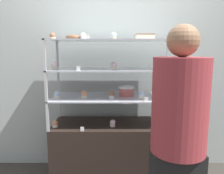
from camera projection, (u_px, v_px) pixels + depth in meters
back_wall at (112, 64)px, 2.68m from camera, size 8.00×0.05×2.60m
display_base at (112, 152)px, 2.44m from camera, size 1.29×0.51×0.67m
display_riser_lower at (112, 98)px, 2.34m from camera, size 1.29×0.51×0.30m
display_riser_middle at (112, 70)px, 2.29m from camera, size 1.29×0.51×0.30m
display_riser_upper at (112, 42)px, 2.24m from camera, size 1.29×0.51×0.30m
layer_cake_centerpiece at (126, 91)px, 2.37m from camera, size 0.17×0.17×0.10m
sheet_cake_frosted at (144, 37)px, 2.25m from camera, size 0.19×0.18×0.06m
cupcake_0 at (54, 124)px, 2.26m from camera, size 0.06×0.06×0.07m
cupcake_1 at (112, 123)px, 2.28m from camera, size 0.06×0.06×0.07m
cupcake_2 at (167, 123)px, 2.29m from camera, size 0.06×0.06×0.07m
price_tag_0 at (82, 129)px, 2.15m from camera, size 0.04×0.00×0.04m
cupcake_3 at (57, 95)px, 2.26m from camera, size 0.07×0.07×0.08m
cupcake_4 at (84, 94)px, 2.27m from camera, size 0.07×0.07×0.08m
cupcake_5 at (111, 94)px, 2.27m from camera, size 0.07×0.07×0.08m
cupcake_6 at (141, 95)px, 2.21m from camera, size 0.07×0.07×0.08m
cupcake_7 at (167, 94)px, 2.28m from camera, size 0.07×0.07×0.08m
price_tag_1 at (146, 99)px, 2.10m from camera, size 0.04×0.00×0.04m
cupcake_8 at (54, 66)px, 2.22m from camera, size 0.06×0.06×0.08m
cupcake_9 at (113, 66)px, 2.22m from camera, size 0.06×0.06×0.08m
cupcake_10 at (173, 66)px, 2.15m from camera, size 0.06×0.06×0.08m
price_tag_2 at (78, 69)px, 2.05m from camera, size 0.04×0.00×0.04m
cupcake_11 at (52, 36)px, 2.15m from camera, size 0.06×0.06×0.07m
cupcake_12 at (83, 36)px, 2.17m from camera, size 0.06×0.06×0.07m
cupcake_13 at (113, 36)px, 2.10m from camera, size 0.06×0.06×0.07m
cupcake_14 at (173, 36)px, 2.13m from camera, size 0.06×0.06×0.07m
price_tag_3 at (87, 36)px, 2.00m from camera, size 0.04×0.00×0.04m
donut_glazed at (73, 37)px, 2.21m from camera, size 0.15×0.15×0.04m
customer_figure at (177, 135)px, 1.53m from camera, size 0.38×0.38×1.63m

